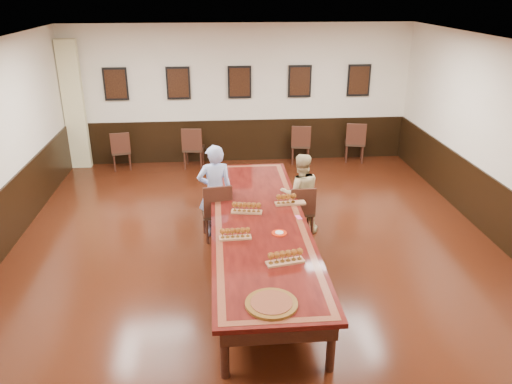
{
  "coord_description": "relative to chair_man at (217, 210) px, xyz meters",
  "views": [
    {
      "loc": [
        -0.61,
        -6.6,
        3.96
      ],
      "look_at": [
        0.0,
        0.5,
        1.0
      ],
      "focal_mm": 35.0,
      "sensor_mm": 36.0,
      "label": 1
    }
  ],
  "objects": [
    {
      "name": "chair_woman",
      "position": [
        1.42,
        0.03,
        -0.05
      ],
      "size": [
        0.43,
        0.47,
        0.9
      ],
      "primitive_type": null,
      "rotation": [
        0.0,
        0.0,
        3.17
      ],
      "color": "black",
      "rests_on": "floor"
    },
    {
      "name": "wall_back",
      "position": [
        0.62,
        4.04,
        1.1
      ],
      "size": [
        8.0,
        0.02,
        3.2
      ],
      "primitive_type": "cube",
      "color": "beige",
      "rests_on": "floor"
    },
    {
      "name": "spare_chair_b",
      "position": [
        -0.49,
        3.6,
        -0.01
      ],
      "size": [
        0.51,
        0.55,
        0.98
      ],
      "primitive_type": null,
      "rotation": [
        0.0,
        0.0,
        3.03
      ],
      "color": "black",
      "rests_on": "floor"
    },
    {
      "name": "flight_d",
      "position": [
        0.84,
        -2.22,
        0.33
      ],
      "size": [
        0.5,
        0.24,
        0.18
      ],
      "color": "#8E5D3B",
      "rests_on": "conference_table"
    },
    {
      "name": "ceiling",
      "position": [
        0.62,
        -0.97,
        2.71
      ],
      "size": [
        8.0,
        10.0,
        0.02
      ],
      "primitive_type": "cube",
      "color": "white",
      "rests_on": "floor"
    },
    {
      "name": "wainscoting",
      "position": [
        0.62,
        -0.97,
        -0.0
      ],
      "size": [
        8.0,
        10.0,
        1.0
      ],
      "color": "black",
      "rests_on": "floor"
    },
    {
      "name": "flight_a",
      "position": [
        0.46,
        -0.69,
        0.33
      ],
      "size": [
        0.49,
        0.22,
        0.18
      ],
      "color": "#8E5D3B",
      "rests_on": "conference_table"
    },
    {
      "name": "pink_phone",
      "position": [
        1.22,
        -0.92,
        0.25
      ],
      "size": [
        0.09,
        0.14,
        0.01
      ],
      "primitive_type": "cube",
      "rotation": [
        0.0,
        0.0,
        0.2
      ],
      "color": "#F35193",
      "rests_on": "conference_table"
    },
    {
      "name": "curtain",
      "position": [
        -3.13,
        3.85,
        0.95
      ],
      "size": [
        0.45,
        0.18,
        2.9
      ],
      "primitive_type": "cube",
      "color": "beige",
      "rests_on": "floor"
    },
    {
      "name": "floor",
      "position": [
        0.62,
        -0.97,
        -0.51
      ],
      "size": [
        8.0,
        10.0,
        0.02
      ],
      "primitive_type": "cube",
      "color": "black",
      "rests_on": "ground"
    },
    {
      "name": "flight_c",
      "position": [
        0.25,
        -1.51,
        0.33
      ],
      "size": [
        0.44,
        0.15,
        0.16
      ],
      "color": "#8E5D3B",
      "rests_on": "conference_table"
    },
    {
      "name": "spare_chair_a",
      "position": [
        -2.16,
        3.62,
        -0.05
      ],
      "size": [
        0.51,
        0.54,
        0.91
      ],
      "primitive_type": null,
      "rotation": [
        0.0,
        0.0,
        3.34
      ],
      "color": "black",
      "rests_on": "floor"
    },
    {
      "name": "spare_chair_c",
      "position": [
        2.04,
        3.71,
        -0.03
      ],
      "size": [
        0.51,
        0.54,
        0.95
      ],
      "primitive_type": null,
      "rotation": [
        0.0,
        0.0,
        3.0
      ],
      "color": "black",
      "rests_on": "floor"
    },
    {
      "name": "red_plate_grp",
      "position": [
        0.86,
        -1.42,
        0.26
      ],
      "size": [
        0.21,
        0.21,
        0.03
      ],
      "color": "red",
      "rests_on": "conference_table"
    },
    {
      "name": "flight_b",
      "position": [
        1.14,
        -0.42,
        0.33
      ],
      "size": [
        0.49,
        0.18,
        0.18
      ],
      "color": "#8E5D3B",
      "rests_on": "conference_table"
    },
    {
      "name": "posters",
      "position": [
        0.62,
        3.97,
        1.4
      ],
      "size": [
        6.14,
        0.04,
        0.74
      ],
      "color": "black",
      "rests_on": "wall_back"
    },
    {
      "name": "person_man",
      "position": [
        -0.01,
        0.11,
        0.3
      ],
      "size": [
        0.63,
        0.46,
        1.6
      ],
      "primitive_type": "imported",
      "rotation": [
        0.0,
        0.0,
        3.28
      ],
      "color": "#5572D5",
      "rests_on": "floor"
    },
    {
      "name": "carved_platter",
      "position": [
        0.56,
        -3.08,
        0.27
      ],
      "size": [
        0.6,
        0.6,
        0.05
      ],
      "color": "#533110",
      "rests_on": "conference_table"
    },
    {
      "name": "person_woman",
      "position": [
        1.42,
        0.13,
        0.2
      ],
      "size": [
        0.71,
        0.56,
        1.4
      ],
      "primitive_type": "imported",
      "rotation": [
        0.0,
        0.0,
        3.17
      ],
      "color": "#CBB47F",
      "rests_on": "floor"
    },
    {
      "name": "spare_chair_d",
      "position": [
        3.37,
        3.71,
        -0.01
      ],
      "size": [
        0.56,
        0.59,
        0.98
      ],
      "primitive_type": null,
      "rotation": [
        0.0,
        0.0,
        2.92
      ],
      "color": "black",
      "rests_on": "floor"
    },
    {
      "name": "chair_man",
      "position": [
        0.0,
        0.0,
        0.0
      ],
      "size": [
        0.53,
        0.57,
        1.0
      ],
      "primitive_type": null,
      "rotation": [
        0.0,
        0.0,
        3.28
      ],
      "color": "black",
      "rests_on": "floor"
    },
    {
      "name": "conference_table",
      "position": [
        0.62,
        -0.97,
        0.11
      ],
      "size": [
        1.4,
        5.0,
        0.76
      ],
      "color": "black",
      "rests_on": "floor"
    }
  ]
}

